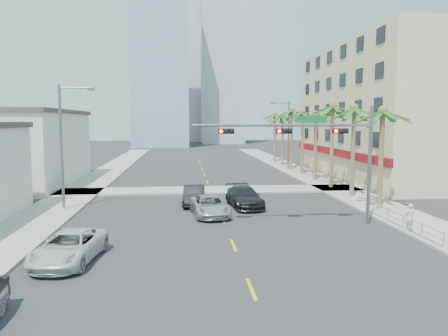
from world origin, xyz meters
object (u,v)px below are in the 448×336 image
Objects in this scene: car_lane_center at (210,206)px; car_lane_right at (244,197)px; traffic_signal_mast at (320,144)px; car_parked_far at (69,247)px; car_lane_left at (194,195)px; pedestrian at (410,218)px.

car_lane_right is (2.79, 2.84, 0.08)m from car_lane_center.
traffic_signal_mast is 15.46m from car_parked_far.
traffic_signal_mast reaches higher than car_lane_center.
car_lane_left is at bearing 135.61° from traffic_signal_mast.
traffic_signal_mast is at bearing -43.21° from pedestrian.
car_parked_far is 0.97× the size of car_lane_right.
traffic_signal_mast is 2.44× the size of car_lane_left.
traffic_signal_mast is at bearing -64.67° from car_lane_right.
car_parked_far is at bearing -156.35° from traffic_signal_mast.
car_parked_far is 18.41m from pedestrian.
pedestrian is (4.52, -2.61, -4.10)m from traffic_signal_mast.
car_lane_right is at bearing 39.66° from car_lane_center.
traffic_signal_mast is 2.19× the size of car_parked_far.
car_lane_right reaches higher than car_lane_left.
pedestrian reaches higher than car_lane_center.
car_lane_left is 3.94m from car_lane_right.
pedestrian reaches higher than car_lane_left.
pedestrian is at bearing -52.83° from car_lane_right.
pedestrian is at bearing -34.03° from car_lane_center.
car_lane_center is 3.98m from car_lane_right.
pedestrian is (18.10, 3.34, 0.25)m from car_parked_far.
car_lane_right is at bearing -14.41° from car_lane_left.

